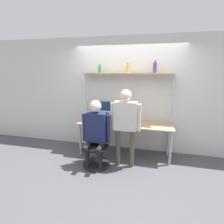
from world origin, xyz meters
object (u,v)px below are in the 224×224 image
at_px(laptop, 103,119).
at_px(person_standing, 125,119).
at_px(bottle_green, 100,69).
at_px(bottle_amber, 128,69).
at_px(bottle_purple, 155,68).
at_px(monitor, 106,110).
at_px(person_seated, 96,129).
at_px(cell_phone, 112,123).
at_px(office_chair, 97,153).

xyz_separation_m(laptop, person_standing, (0.59, -0.47, 0.18)).
relative_size(laptop, bottle_green, 1.55).
xyz_separation_m(laptop, bottle_amber, (0.51, 0.21, 1.13)).
bearing_deg(bottle_purple, bottle_amber, 180.00).
bearing_deg(person_standing, monitor, 131.07).
relative_size(person_seated, bottle_amber, 6.52).
height_order(monitor, bottle_purple, bottle_purple).
relative_size(person_standing, bottle_green, 8.53).
bearing_deg(bottle_purple, monitor, -179.45).
height_order(cell_phone, office_chair, office_chair).
height_order(monitor, bottle_green, bottle_green).
xyz_separation_m(person_standing, bottle_green, (-0.72, 0.68, 0.95)).
bearing_deg(cell_phone, bottle_purple, 18.52).
xyz_separation_m(cell_phone, bottle_amber, (0.28, 0.29, 1.20)).
relative_size(cell_phone, bottle_purple, 0.58).
bearing_deg(office_chair, bottle_green, 100.73).
xyz_separation_m(person_seated, bottle_amber, (0.50, 0.81, 1.17)).
xyz_separation_m(laptop, person_seated, (0.01, -0.60, -0.03)).
distance_m(cell_phone, bottle_purple, 1.52).
bearing_deg(bottle_amber, laptop, -157.18).
height_order(person_seated, bottle_amber, bottle_amber).
height_order(monitor, cell_phone, monitor).
height_order(bottle_amber, bottle_green, bottle_amber).
bearing_deg(laptop, person_seated, -88.87).
height_order(cell_phone, bottle_amber, bottle_amber).
relative_size(monitor, person_standing, 0.31).
bearing_deg(bottle_green, office_chair, -79.27).
bearing_deg(monitor, laptop, -91.05).
relative_size(monitor, office_chair, 0.56).
relative_size(cell_phone, person_standing, 0.09).
bearing_deg(office_chair, bottle_amber, 57.00).
distance_m(monitor, laptop, 0.27).
bearing_deg(bottle_amber, bottle_green, 180.00).
bearing_deg(cell_phone, bottle_amber, 45.61).
relative_size(office_chair, bottle_amber, 4.23).
relative_size(cell_phone, office_chair, 0.17).
height_order(cell_phone, bottle_purple, bottle_purple).
xyz_separation_m(person_standing, bottle_amber, (-0.08, 0.68, 0.96)).
bearing_deg(person_seated, laptop, 91.13).
bearing_deg(cell_phone, laptop, 161.45).
relative_size(person_standing, bottle_amber, 7.54).
bearing_deg(person_standing, cell_phone, 132.84).
distance_m(person_seated, bottle_amber, 1.51).
bearing_deg(office_chair, person_standing, 8.64).
bearing_deg(person_standing, office_chair, -171.36).
bearing_deg(monitor, person_standing, -48.93).
height_order(monitor, person_standing, person_standing).
distance_m(office_chair, person_seated, 0.54).
distance_m(cell_phone, bottle_amber, 1.26).
bearing_deg(bottle_amber, person_standing, -83.45).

